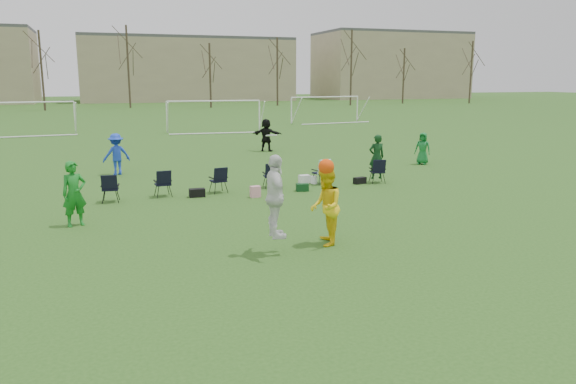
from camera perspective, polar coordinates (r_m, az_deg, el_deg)
name	(u,v)px	position (r m, az deg, el deg)	size (l,w,h in m)	color
ground	(320,254)	(13.61, 3.31, -6.29)	(260.00, 260.00, 0.00)	#274F18
fielder_green_near	(74,194)	(17.02, -20.89, -0.16)	(0.68, 0.45, 1.87)	#157920
fielder_blue	(116,154)	(25.59, -17.04, 3.69)	(1.17, 0.67, 1.80)	blue
fielder_green_far	(423,148)	(28.31, 13.52, 4.33)	(0.76, 0.50, 1.56)	#136B2B
fielder_black	(266,135)	(32.54, -2.22, 5.81)	(1.74, 0.55, 1.88)	black
center_contest	(304,201)	(13.71, 1.67, -0.97)	(2.21, 1.49, 2.88)	white
sideline_setup	(276,174)	(21.37, -1.24, 1.80)	(11.00, 2.32, 1.94)	#0E3515
goal_left	(22,109)	(46.32, -25.44, 7.63)	(7.39, 0.76, 2.46)	white
goal_mid	(214,107)	(44.94, -7.54, 8.55)	(7.40, 0.63, 2.46)	white
goal_right	(325,102)	(54.24, 3.82, 9.11)	(7.35, 1.14, 2.46)	white
tree_line	(131,71)	(82.00, -15.66, 11.73)	(110.28, 3.28, 11.40)	#382B21
building_row	(158,68)	(108.63, -13.08, 12.17)	(126.00, 16.00, 13.00)	tan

